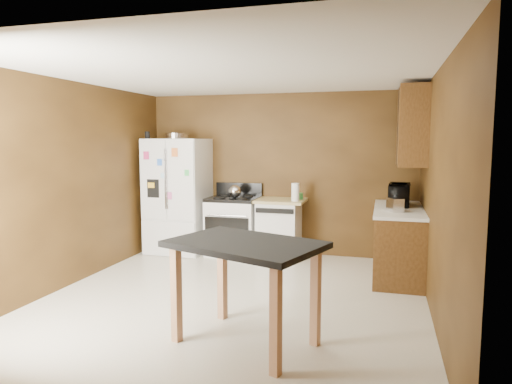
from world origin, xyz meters
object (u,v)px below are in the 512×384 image
at_px(kettle, 235,191).
at_px(toaster, 395,205).
at_px(roasting_pan, 177,136).
at_px(gas_range, 234,225).
at_px(dishwasher, 279,228).
at_px(microwave, 399,196).
at_px(refrigerator, 178,196).
at_px(paper_towel, 295,192).
at_px(pen_cup, 147,135).
at_px(island, 245,257).
at_px(green_canister, 300,196).

relative_size(kettle, toaster, 0.84).
distance_m(roasting_pan, gas_range, 1.66).
bearing_deg(dishwasher, microwave, -9.74).
xyz_separation_m(kettle, refrigerator, (-0.95, -0.02, -0.10)).
bearing_deg(paper_towel, pen_cup, -177.26).
relative_size(toaster, dishwasher, 0.26).
distance_m(microwave, island, 3.01).
height_order(toaster, refrigerator, refrigerator).
xyz_separation_m(roasting_pan, pen_cup, (-0.42, -0.17, 0.01)).
relative_size(kettle, green_canister, 1.92).
xyz_separation_m(paper_towel, dishwasher, (-0.27, 0.12, -0.57)).
bearing_deg(pen_cup, toaster, -8.84).
bearing_deg(microwave, refrigerator, 90.58).
distance_m(toaster, microwave, 0.52).
height_order(paper_towel, gas_range, paper_towel).
height_order(roasting_pan, dishwasher, roasting_pan).
distance_m(green_canister, microwave, 1.47).
xyz_separation_m(pen_cup, gas_range, (1.34, 0.20, -1.39)).
xyz_separation_m(roasting_pan, toaster, (3.30, -0.75, -0.86)).
relative_size(toaster, gas_range, 0.21).
distance_m(microwave, refrigerator, 3.36).
relative_size(roasting_pan, kettle, 1.86).
height_order(dishwasher, island, island).
bearing_deg(pen_cup, island, -48.41).
xyz_separation_m(paper_towel, refrigerator, (-1.90, 0.03, -0.12)).
bearing_deg(microwave, kettle, 88.59).
height_order(green_canister, dishwasher, green_canister).
distance_m(pen_cup, dishwasher, 2.51).
relative_size(pen_cup, dishwasher, 0.13).
height_order(pen_cup, green_canister, pen_cup).
distance_m(roasting_pan, green_canister, 2.15).
bearing_deg(roasting_pan, gas_range, 1.78).
bearing_deg(paper_towel, gas_range, 174.68).
height_order(paper_towel, microwave, microwave).
height_order(pen_cup, gas_range, pen_cup).
relative_size(green_canister, microwave, 0.20).
height_order(microwave, island, microwave).
xyz_separation_m(pen_cup, island, (2.44, -2.75, -1.08)).
xyz_separation_m(pen_cup, paper_towel, (2.33, 0.11, -0.83)).
relative_size(kettle, gas_range, 0.18).
relative_size(green_canister, toaster, 0.44).
xyz_separation_m(microwave, gas_range, (-2.44, 0.27, -0.57)).
bearing_deg(island, microwave, 63.50).
bearing_deg(dishwasher, toaster, -25.95).
height_order(green_canister, gas_range, gas_range).
height_order(toaster, dishwasher, toaster).
xyz_separation_m(pen_cup, microwave, (3.78, -0.07, -0.82)).
relative_size(toaster, microwave, 0.47).
relative_size(microwave, dishwasher, 0.55).
height_order(microwave, gas_range, microwave).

